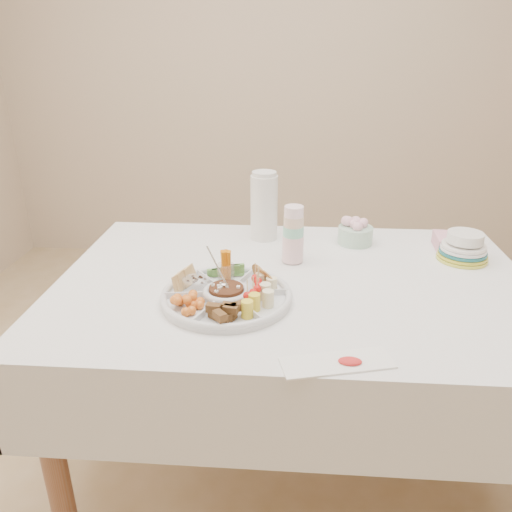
# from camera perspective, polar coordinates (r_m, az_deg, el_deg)

# --- Properties ---
(floor) EXTENTS (4.00, 4.00, 0.00)m
(floor) POSITION_cam_1_polar(r_m,az_deg,el_deg) (2.06, 3.68, -22.08)
(floor) COLOR tan
(floor) RESTS_ON ground
(wall_back) EXTENTS (4.00, 0.02, 2.70)m
(wall_back) POSITION_cam_1_polar(r_m,az_deg,el_deg) (3.45, 4.78, 21.28)
(wall_back) COLOR beige
(wall_back) RESTS_ON ground
(dining_table) EXTENTS (1.52, 1.02, 0.76)m
(dining_table) POSITION_cam_1_polar(r_m,az_deg,el_deg) (1.81, 3.99, -13.60)
(dining_table) COLOR white
(dining_table) RESTS_ON floor
(party_tray) EXTENTS (0.43, 0.43, 0.04)m
(party_tray) POSITION_cam_1_polar(r_m,az_deg,el_deg) (1.47, -3.40, -4.36)
(party_tray) COLOR silver
(party_tray) RESTS_ON dining_table
(bean_dip) EXTENTS (0.11, 0.11, 0.04)m
(bean_dip) POSITION_cam_1_polar(r_m,az_deg,el_deg) (1.47, -3.41, -4.10)
(bean_dip) COLOR #432217
(bean_dip) RESTS_ON party_tray
(tortillas) EXTENTS (0.11, 0.11, 0.06)m
(tortillas) POSITION_cam_1_polar(r_m,az_deg,el_deg) (1.52, 0.78, -2.39)
(tortillas) COLOR #B18837
(tortillas) RESTS_ON party_tray
(carrot_cucumber) EXTENTS (0.12, 0.12, 0.10)m
(carrot_cucumber) POSITION_cam_1_polar(r_m,az_deg,el_deg) (1.57, -3.50, -0.83)
(carrot_cucumber) COLOR orange
(carrot_cucumber) RESTS_ON party_tray
(pita_raisins) EXTENTS (0.13, 0.13, 0.06)m
(pita_raisins) POSITION_cam_1_polar(r_m,az_deg,el_deg) (1.52, -7.69, -2.62)
(pita_raisins) COLOR tan
(pita_raisins) RESTS_ON party_tray
(cherries) EXTENTS (0.14, 0.14, 0.05)m
(cherries) POSITION_cam_1_polar(r_m,az_deg,el_deg) (1.41, -7.97, -5.20)
(cherries) COLOR #F6923E
(cherries) RESTS_ON party_tray
(granola_chunks) EXTENTS (0.12, 0.12, 0.05)m
(granola_chunks) POSITION_cam_1_polar(r_m,az_deg,el_deg) (1.35, -3.34, -6.40)
(granola_chunks) COLOR brown
(granola_chunks) RESTS_ON party_tray
(banana_tomato) EXTENTS (0.12, 0.12, 0.09)m
(banana_tomato) POSITION_cam_1_polar(r_m,az_deg,el_deg) (1.40, 1.22, -4.13)
(banana_tomato) COLOR #DFCB7D
(banana_tomato) RESTS_ON party_tray
(cup_stack) EXTENTS (0.09, 0.09, 0.20)m
(cup_stack) POSITION_cam_1_polar(r_m,az_deg,el_deg) (1.71, 4.28, 2.49)
(cup_stack) COLOR beige
(cup_stack) RESTS_ON dining_table
(thermos) EXTENTS (0.13, 0.13, 0.27)m
(thermos) POSITION_cam_1_polar(r_m,az_deg,el_deg) (1.91, 0.92, 5.84)
(thermos) COLOR white
(thermos) RESTS_ON dining_table
(flower_bowl) EXTENTS (0.15, 0.15, 0.10)m
(flower_bowl) POSITION_cam_1_polar(r_m,az_deg,el_deg) (1.92, 11.32, 2.80)
(flower_bowl) COLOR #B2ECCE
(flower_bowl) RESTS_ON dining_table
(napkin_stack) EXTENTS (0.16, 0.14, 0.05)m
(napkin_stack) POSITION_cam_1_polar(r_m,az_deg,el_deg) (1.98, 21.87, 1.45)
(napkin_stack) COLOR #EAA0B6
(napkin_stack) RESTS_ON dining_table
(plate_stack) EXTENTS (0.18, 0.18, 0.11)m
(plate_stack) POSITION_cam_1_polar(r_m,az_deg,el_deg) (1.88, 22.68, 1.16)
(plate_stack) COLOR gold
(plate_stack) RESTS_ON dining_table
(placemat) EXTENTS (0.28, 0.15, 0.01)m
(placemat) POSITION_cam_1_polar(r_m,az_deg,el_deg) (1.23, 9.25, -11.95)
(placemat) COLOR white
(placemat) RESTS_ON dining_table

